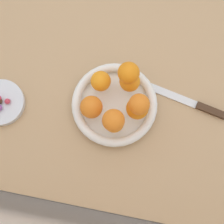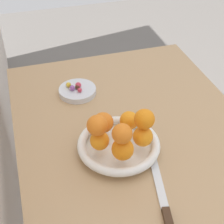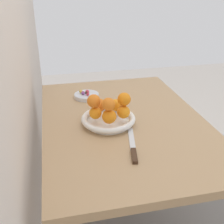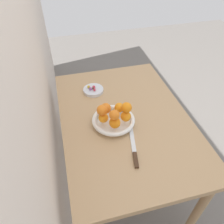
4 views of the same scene
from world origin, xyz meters
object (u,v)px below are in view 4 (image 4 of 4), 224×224
object	(u,v)px
orange_4	(126,116)
fruit_bowl	(113,121)
orange_5	(126,108)
orange_7	(114,115)
orange_2	(103,118)
candy_dish	(93,90)
orange_1	(106,108)
candy_ball_2	(90,89)
candy_ball_4	(94,87)
candy_ball_3	(94,90)
candy_ball_0	(89,87)
orange_6	(102,110)
orange_0	(119,108)
dining_table	(124,127)
orange_3	(115,123)
candy_ball_1	(93,88)
knife	(134,150)
candy_ball_5	(93,88)

from	to	relation	value
orange_4	fruit_bowl	bearing A→B (deg)	63.64
fruit_bowl	orange_5	distance (m)	0.13
orange_7	orange_2	bearing A→B (deg)	40.39
candy_dish	orange_1	world-z (taller)	orange_1
candy_ball_2	candy_ball_4	bearing A→B (deg)	-68.62
orange_4	candy_ball_3	bearing A→B (deg)	18.88
candy_dish	candy_ball_0	size ratio (longest dim) A/B	7.26
orange_6	orange_1	bearing A→B (deg)	-27.13
orange_0	orange_4	xyz separation A→B (m)	(-0.08, -0.01, 0.00)
orange_1	orange_7	bearing A→B (deg)	-171.77
dining_table	orange_1	size ratio (longest dim) A/B	17.42
orange_3	candy_ball_3	xyz separation A→B (m)	(0.37, 0.04, -0.04)
orange_1	orange_3	world-z (taller)	same
orange_7	candy_ball_4	size ratio (longest dim) A/B	2.57
candy_dish	candy_ball_1	world-z (taller)	candy_ball_1
orange_3	orange_6	world-z (taller)	orange_6
dining_table	orange_1	world-z (taller)	orange_1
candy_dish	orange_3	distance (m)	0.40
knife	candy_ball_0	bearing A→B (deg)	13.58
fruit_bowl	candy_ball_4	bearing A→B (deg)	8.63
candy_dish	candy_ball_5	bearing A→B (deg)	161.15
orange_3	candy_ball_1	distance (m)	0.40
orange_4	orange_7	size ratio (longest dim) A/B	1.04
candy_ball_4	dining_table	bearing A→B (deg)	-156.58
orange_1	knife	world-z (taller)	orange_1
orange_2	candy_ball_2	world-z (taller)	orange_2
candy_dish	orange_7	size ratio (longest dim) A/B	2.45
orange_6	orange_3	bearing A→B (deg)	-134.91
orange_1	candy_ball_5	world-z (taller)	orange_1
orange_6	candy_ball_5	distance (m)	0.35
fruit_bowl	candy_dish	world-z (taller)	fruit_bowl
orange_2	knife	distance (m)	0.25
orange_0	candy_ball_2	size ratio (longest dim) A/B	2.92
candy_dish	orange_0	bearing A→B (deg)	-159.61
orange_1	orange_3	xyz separation A→B (m)	(-0.12, -0.02, -0.00)
orange_4	dining_table	bearing A→B (deg)	-15.35
candy_ball_2	candy_ball_0	bearing A→B (deg)	20.02
orange_2	dining_table	bearing A→B (deg)	-73.38
orange_0	orange_1	world-z (taller)	orange_1
orange_6	knife	xyz separation A→B (m)	(-0.21, -0.12, -0.12)
fruit_bowl	candy_ball_5	bearing A→B (deg)	9.83
orange_6	orange_7	xyz separation A→B (m)	(-0.06, -0.05, 0.01)
orange_5	candy_ball_3	world-z (taller)	orange_5
candy_ball_5	candy_dish	bearing A→B (deg)	-18.85
orange_4	orange_5	size ratio (longest dim) A/B	0.99
fruit_bowl	candy_ball_1	size ratio (longest dim) A/B	14.92
dining_table	candy_ball_5	world-z (taller)	candy_ball_5
candy_ball_3	candy_ball_4	size ratio (longest dim) A/B	0.75
candy_dish	orange_6	distance (m)	0.36
candy_dish	orange_1	bearing A→B (deg)	-174.70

